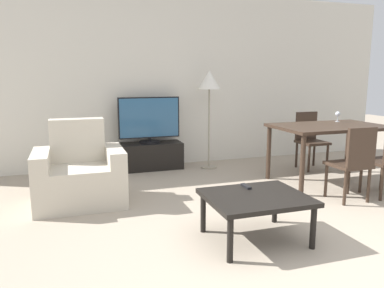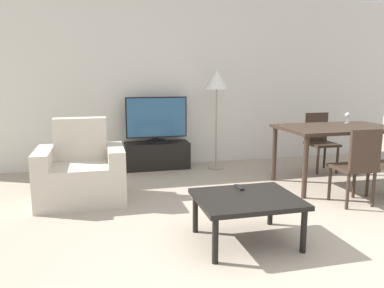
# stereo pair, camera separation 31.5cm
# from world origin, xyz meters

# --- Properties ---
(ground_plane) EXTENTS (18.00, 18.00, 0.00)m
(ground_plane) POSITION_xyz_m (0.00, 0.00, 0.00)
(ground_plane) COLOR tan
(wall_back) EXTENTS (7.45, 0.06, 2.70)m
(wall_back) POSITION_xyz_m (0.00, 3.60, 1.35)
(wall_back) COLOR silver
(wall_back) RESTS_ON ground_plane
(armchair) EXTENTS (0.96, 0.74, 0.93)m
(armchair) POSITION_xyz_m (-1.64, 2.03, 0.32)
(armchair) COLOR beige
(armchair) RESTS_ON ground_plane
(tv_stand) EXTENTS (0.98, 0.39, 0.41)m
(tv_stand) POSITION_xyz_m (-0.56, 3.34, 0.20)
(tv_stand) COLOR black
(tv_stand) RESTS_ON ground_plane
(tv) EXTENTS (0.93, 0.32, 0.70)m
(tv) POSITION_xyz_m (-0.56, 3.33, 0.76)
(tv) COLOR black
(tv) RESTS_ON tv_stand
(coffee_table) EXTENTS (0.86, 0.72, 0.41)m
(coffee_table) POSITION_xyz_m (-0.22, 0.54, 0.36)
(coffee_table) COLOR black
(coffee_table) RESTS_ON ground_plane
(dining_table) EXTENTS (1.45, 0.91, 0.78)m
(dining_table) POSITION_xyz_m (1.55, 1.87, 0.69)
(dining_table) COLOR #38281E
(dining_table) RESTS_ON ground_plane
(dining_chair_near) EXTENTS (0.40, 0.40, 0.87)m
(dining_chair_near) POSITION_xyz_m (1.30, 1.11, 0.48)
(dining_chair_near) COLOR #38281E
(dining_chair_near) RESTS_ON ground_plane
(dining_chair_far) EXTENTS (0.40, 0.40, 0.87)m
(dining_chair_far) POSITION_xyz_m (1.81, 2.64, 0.48)
(dining_chair_far) COLOR #38281E
(dining_chair_far) RESTS_ON ground_plane
(floor_lamp) EXTENTS (0.35, 0.35, 1.50)m
(floor_lamp) POSITION_xyz_m (0.32, 3.12, 1.29)
(floor_lamp) COLOR gray
(floor_lamp) RESTS_ON ground_plane
(remote_primary) EXTENTS (0.04, 0.15, 0.02)m
(remote_primary) POSITION_xyz_m (-0.20, 0.78, 0.42)
(remote_primary) COLOR black
(remote_primary) RESTS_ON coffee_table
(wine_glass_left) EXTENTS (0.07, 0.07, 0.15)m
(wine_glass_left) POSITION_xyz_m (1.91, 2.15, 0.88)
(wine_glass_left) COLOR silver
(wine_glass_left) RESTS_ON dining_table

